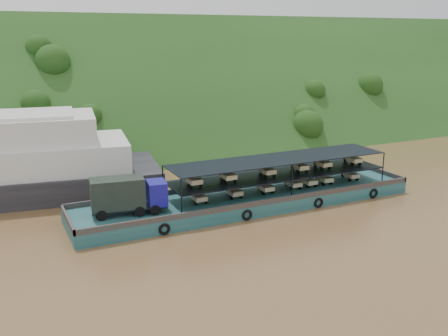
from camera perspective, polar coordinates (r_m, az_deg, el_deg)
name	(u,v)px	position (r m, az deg, el deg)	size (l,w,h in m)	color
ground	(254,203)	(51.06, 3.49, -4.01)	(160.00, 160.00, 0.00)	brown
hillside	(149,139)	(83.29, -8.60, 3.32)	(140.00, 28.00, 28.00)	#1B3A15
cargo_barge	(240,197)	(49.33, 1.84, -3.29)	(35.00, 7.18, 4.55)	#15444B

